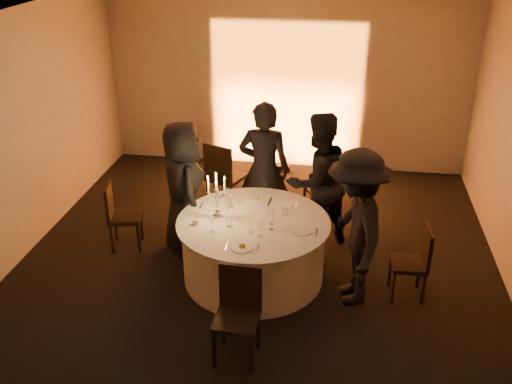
# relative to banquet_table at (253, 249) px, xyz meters

# --- Properties ---
(floor) EXTENTS (7.00, 7.00, 0.00)m
(floor) POSITION_rel_banquet_table_xyz_m (0.00, 0.00, -0.38)
(floor) COLOR black
(floor) RESTS_ON ground
(ceiling) EXTENTS (7.00, 7.00, 0.00)m
(ceiling) POSITION_rel_banquet_table_xyz_m (0.00, 0.00, 2.62)
(ceiling) COLOR silver
(ceiling) RESTS_ON wall_back
(wall_back) EXTENTS (7.00, 0.00, 7.00)m
(wall_back) POSITION_rel_banquet_table_xyz_m (0.00, 3.50, 1.12)
(wall_back) COLOR #A8A29C
(wall_back) RESTS_ON floor
(wall_left) EXTENTS (0.00, 7.00, 7.00)m
(wall_left) POSITION_rel_banquet_table_xyz_m (-3.00, 0.00, 1.12)
(wall_left) COLOR #A8A29C
(wall_left) RESTS_ON floor
(uplighter_fixture) EXTENTS (0.25, 0.12, 0.10)m
(uplighter_fixture) POSITION_rel_banquet_table_xyz_m (0.00, 3.20, -0.33)
(uplighter_fixture) COLOR black
(uplighter_fixture) RESTS_ON floor
(banquet_table) EXTENTS (1.80, 1.80, 0.77)m
(banquet_table) POSITION_rel_banquet_table_xyz_m (0.00, 0.00, 0.00)
(banquet_table) COLOR black
(banquet_table) RESTS_ON floor
(chair_left) EXTENTS (0.48, 0.48, 0.91)m
(chair_left) POSITION_rel_banquet_table_xyz_m (-1.83, 0.42, 0.13)
(chair_left) COLOR black
(chair_left) RESTS_ON floor
(chair_back_left) EXTENTS (0.61, 0.61, 1.07)m
(chair_back_left) POSITION_rel_banquet_table_xyz_m (-0.71, 1.61, 0.22)
(chair_back_left) COLOR black
(chair_back_left) RESTS_ON floor
(chair_back_right) EXTENTS (0.61, 0.61, 1.05)m
(chair_back_right) POSITION_rel_banquet_table_xyz_m (0.79, 1.45, 0.21)
(chair_back_right) COLOR black
(chair_back_right) RESTS_ON floor
(chair_right) EXTENTS (0.41, 0.41, 0.88)m
(chair_right) POSITION_rel_banquet_table_xyz_m (1.87, -0.09, 0.11)
(chair_right) COLOR black
(chair_right) RESTS_ON floor
(chair_front) EXTENTS (0.44, 0.44, 0.97)m
(chair_front) POSITION_rel_banquet_table_xyz_m (0.06, -1.34, 0.16)
(chair_front) COLOR black
(chair_front) RESTS_ON floor
(guest_left) EXTENTS (0.90, 1.01, 1.74)m
(guest_left) POSITION_rel_banquet_table_xyz_m (-0.99, 0.55, 0.49)
(guest_left) COLOR black
(guest_left) RESTS_ON floor
(guest_back_left) EXTENTS (0.70, 0.47, 1.88)m
(guest_back_left) POSITION_rel_banquet_table_xyz_m (-0.03, 1.10, 0.55)
(guest_back_left) COLOR black
(guest_back_left) RESTS_ON floor
(guest_back_right) EXTENTS (1.12, 1.08, 1.82)m
(guest_back_right) POSITION_rel_banquet_table_xyz_m (0.68, 0.91, 0.53)
(guest_back_right) COLOR black
(guest_back_right) RESTS_ON floor
(guest_right) EXTENTS (0.90, 1.29, 1.82)m
(guest_right) POSITION_rel_banquet_table_xyz_m (1.16, -0.24, 0.53)
(guest_right) COLOR black
(guest_right) RESTS_ON floor
(plate_left) EXTENTS (0.36, 0.25, 0.08)m
(plate_left) POSITION_rel_banquet_table_xyz_m (-0.52, 0.27, 0.40)
(plate_left) COLOR white
(plate_left) RESTS_ON banquet_table
(plate_back_left) EXTENTS (0.36, 0.25, 0.08)m
(plate_back_left) POSITION_rel_banquet_table_xyz_m (-0.04, 0.55, 0.40)
(plate_back_left) COLOR white
(plate_back_left) RESTS_ON banquet_table
(plate_back_right) EXTENTS (0.35, 0.26, 0.01)m
(plate_back_right) POSITION_rel_banquet_table_xyz_m (0.29, 0.46, 0.39)
(plate_back_right) COLOR white
(plate_back_right) RESTS_ON banquet_table
(plate_right) EXTENTS (0.36, 0.24, 0.01)m
(plate_right) POSITION_rel_banquet_table_xyz_m (0.57, -0.15, 0.39)
(plate_right) COLOR white
(plate_right) RESTS_ON banquet_table
(plate_front) EXTENTS (0.36, 0.25, 0.08)m
(plate_front) POSITION_rel_banquet_table_xyz_m (-0.03, -0.60, 0.40)
(plate_front) COLOR white
(plate_front) RESTS_ON banquet_table
(coffee_cup) EXTENTS (0.11, 0.11, 0.07)m
(coffee_cup) POSITION_rel_banquet_table_xyz_m (-0.64, -0.18, 0.42)
(coffee_cup) COLOR white
(coffee_cup) RESTS_ON banquet_table
(candelabra) EXTENTS (0.24, 0.12, 0.58)m
(candelabra) POSITION_rel_banquet_table_xyz_m (-0.44, 0.04, 0.59)
(candelabra) COLOR silver
(candelabra) RESTS_ON banquet_table
(wine_glass_a) EXTENTS (0.07, 0.07, 0.19)m
(wine_glass_a) POSITION_rel_banquet_table_xyz_m (0.23, -0.16, 0.52)
(wine_glass_a) COLOR white
(wine_glass_a) RESTS_ON banquet_table
(wine_glass_b) EXTENTS (0.07, 0.07, 0.19)m
(wine_glass_b) POSITION_rel_banquet_table_xyz_m (-0.41, -0.32, 0.52)
(wine_glass_b) COLOR white
(wine_glass_b) RESTS_ON banquet_table
(wine_glass_c) EXTENTS (0.07, 0.07, 0.19)m
(wine_glass_c) POSITION_rel_banquet_table_xyz_m (0.02, -0.27, 0.52)
(wine_glass_c) COLOR white
(wine_glass_c) RESTS_ON banquet_table
(wine_glass_d) EXTENTS (0.07, 0.07, 0.19)m
(wine_glass_d) POSITION_rel_banquet_table_xyz_m (-0.38, 0.40, 0.52)
(wine_glass_d) COLOR white
(wine_glass_d) RESTS_ON banquet_table
(wine_glass_e) EXTENTS (0.07, 0.07, 0.19)m
(wine_glass_e) POSITION_rel_banquet_table_xyz_m (-0.32, 0.33, 0.52)
(wine_glass_e) COLOR white
(wine_glass_e) RESTS_ON banquet_table
(wine_glass_f) EXTENTS (0.07, 0.07, 0.19)m
(wine_glass_f) POSITION_rel_banquet_table_xyz_m (0.14, -0.34, 0.52)
(wine_glass_f) COLOR white
(wine_glass_f) RESTS_ON banquet_table
(wine_glass_g) EXTENTS (0.07, 0.07, 0.19)m
(wine_glass_g) POSITION_rel_banquet_table_xyz_m (0.22, -0.03, 0.52)
(wine_glass_g) COLOR white
(wine_glass_g) RESTS_ON banquet_table
(tumbler_a) EXTENTS (0.07, 0.07, 0.09)m
(tumbler_a) POSITION_rel_banquet_table_xyz_m (-0.26, -0.16, 0.43)
(tumbler_a) COLOR white
(tumbler_a) RESTS_ON banquet_table
(tumbler_b) EXTENTS (0.07, 0.07, 0.09)m
(tumbler_b) POSITION_rel_banquet_table_xyz_m (0.34, 0.21, 0.43)
(tumbler_b) COLOR white
(tumbler_b) RESTS_ON banquet_table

